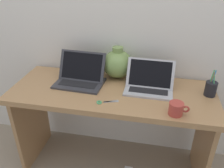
{
  "coord_description": "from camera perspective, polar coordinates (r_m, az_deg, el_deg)",
  "views": [
    {
      "loc": [
        0.28,
        -1.41,
        1.59
      ],
      "look_at": [
        0.0,
        0.0,
        0.8
      ],
      "focal_mm": 36.9,
      "sensor_mm": 36.0,
      "label": 1
    }
  ],
  "objects": [
    {
      "name": "scissors",
      "position": [
        1.53,
        -2.13,
        -4.49
      ],
      "size": [
        0.14,
        0.08,
        0.01
      ],
      "color": "#B7B7BC",
      "rests_on": "desk"
    },
    {
      "name": "back_wall",
      "position": [
        1.8,
        2.1,
        16.16
      ],
      "size": [
        4.4,
        0.04,
        2.4
      ],
      "primitive_type": "cube",
      "color": "silver",
      "rests_on": "ground"
    },
    {
      "name": "laptop_left",
      "position": [
        1.76,
        -7.79,
        2.14
      ],
      "size": [
        0.37,
        0.27,
        0.22
      ],
      "color": "#333338",
      "rests_on": "desk"
    },
    {
      "name": "ground_plane",
      "position": [
        2.15,
        0.0,
        -19.11
      ],
      "size": [
        6.0,
        6.0,
        0.0
      ],
      "primitive_type": "plane",
      "color": "gray"
    },
    {
      "name": "green_vase",
      "position": [
        1.81,
        1.4,
        5.06
      ],
      "size": [
        0.24,
        0.24,
        0.25
      ],
      "color": "#75934C",
      "rests_on": "desk"
    },
    {
      "name": "desk",
      "position": [
        1.76,
        0.0,
        -6.11
      ],
      "size": [
        1.48,
        0.57,
        0.75
      ],
      "color": "#AD7F51",
      "rests_on": "ground"
    },
    {
      "name": "coffee_mug",
      "position": [
        1.45,
        15.64,
        -5.9
      ],
      "size": [
        0.12,
        0.09,
        0.08
      ],
      "color": "#B23D33",
      "rests_on": "desk"
    },
    {
      "name": "laptop_right",
      "position": [
        1.68,
        9.23,
        0.41
      ],
      "size": [
        0.35,
        0.24,
        0.2
      ],
      "color": "#B2B2B7",
      "rests_on": "desk"
    },
    {
      "name": "pen_cup",
      "position": [
        1.72,
        23.27,
        -1.01
      ],
      "size": [
        0.08,
        0.08,
        0.19
      ],
      "color": "black",
      "rests_on": "desk"
    }
  ]
}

